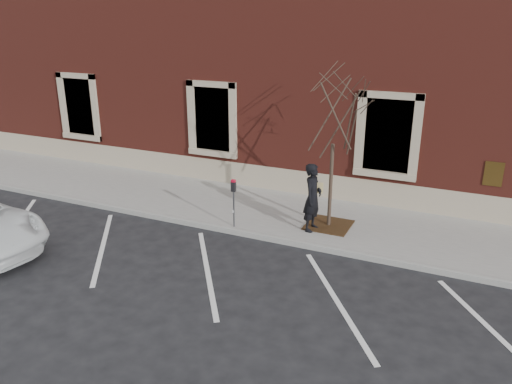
% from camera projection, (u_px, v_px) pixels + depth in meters
% --- Properties ---
extents(ground, '(120.00, 120.00, 0.00)m').
position_uv_depth(ground, '(247.00, 236.00, 13.87)').
color(ground, '#28282B').
rests_on(ground, ground).
extents(sidewalk_near, '(40.00, 3.50, 0.15)m').
position_uv_depth(sidewalk_near, '(272.00, 212.00, 15.35)').
color(sidewalk_near, '#A4A09A').
rests_on(sidewalk_near, ground).
extents(curb_near, '(40.00, 0.12, 0.15)m').
position_uv_depth(curb_near, '(246.00, 234.00, 13.80)').
color(curb_near, '#9E9E99').
rests_on(curb_near, ground).
extents(parking_stripes, '(28.00, 4.40, 0.01)m').
position_uv_depth(parking_stripes, '(207.00, 270.00, 11.99)').
color(parking_stripes, silver).
rests_on(parking_stripes, ground).
extents(building_civic, '(40.00, 8.62, 8.00)m').
position_uv_depth(building_civic, '(334.00, 65.00, 19.16)').
color(building_civic, maroon).
rests_on(building_civic, ground).
extents(man, '(0.52, 0.74, 1.91)m').
position_uv_depth(man, '(313.00, 198.00, 13.59)').
color(man, black).
rests_on(man, sidewalk_near).
extents(parking_meter, '(0.13, 0.10, 1.39)m').
position_uv_depth(parking_meter, '(234.00, 194.00, 13.79)').
color(parking_meter, '#595B60').
rests_on(parking_meter, sidewalk_near).
extents(tree_grate, '(1.22, 1.22, 0.03)m').
position_uv_depth(tree_grate, '(329.00, 225.00, 14.17)').
color(tree_grate, '#3E2513').
rests_on(tree_grate, sidewalk_near).
extents(sapling, '(2.60, 2.60, 4.33)m').
position_uv_depth(sapling, '(334.00, 120.00, 13.17)').
color(sapling, '#423428').
rests_on(sapling, sidewalk_near).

